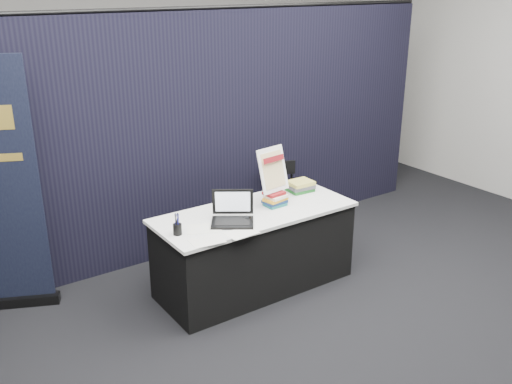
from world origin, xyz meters
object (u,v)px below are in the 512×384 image
object	(u,v)px
display_table	(255,249)
book_stack_short	(301,186)
book_stack_tall	(275,199)
stacking_chair	(286,198)
info_sign	(273,170)
laptop	(229,215)

from	to	relation	value
display_table	book_stack_short	distance (m)	0.80
book_stack_tall	stacking_chair	distance (m)	0.98
display_table	stacking_chair	size ratio (longest dim) A/B	2.13
display_table	info_sign	distance (m)	0.74
book_stack_short	stacking_chair	bearing A→B (deg)	66.90
book_stack_tall	book_stack_short	size ratio (longest dim) A/B	0.82
book_stack_tall	laptop	bearing A→B (deg)	-170.16
display_table	stacking_chair	distance (m)	1.10
display_table	book_stack_short	xyz separation A→B (m)	(0.66, 0.17, 0.43)
display_table	book_stack_tall	distance (m)	0.49
book_stack_tall	book_stack_short	world-z (taller)	book_stack_tall
book_stack_short	stacking_chair	xyz separation A→B (m)	(0.21, 0.50, -0.33)
book_stack_tall	book_stack_short	xyz separation A→B (m)	(0.43, 0.16, -0.01)
display_table	laptop	size ratio (longest dim) A/B	4.02
display_table	laptop	world-z (taller)	laptop
book_stack_tall	info_sign	size ratio (longest dim) A/B	0.49
display_table	book_stack_tall	xyz separation A→B (m)	(0.23, 0.01, 0.44)
book_stack_short	info_sign	size ratio (longest dim) A/B	0.59
display_table	laptop	xyz separation A→B (m)	(-0.32, -0.08, 0.44)
laptop	book_stack_short	distance (m)	1.00
book_stack_short	stacking_chair	distance (m)	0.64
book_stack_tall	stacking_chair	size ratio (longest dim) A/B	0.24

